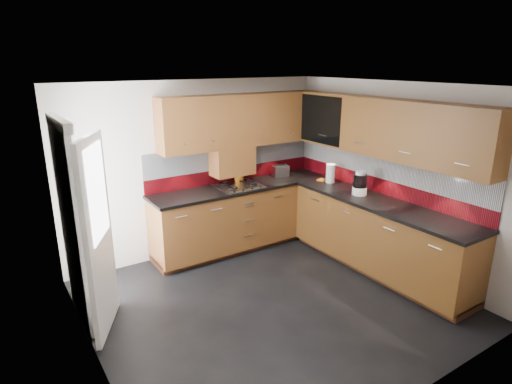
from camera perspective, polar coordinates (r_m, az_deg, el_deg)
room at (r=4.44m, az=2.35°, el=2.25°), size 4.00×3.80×2.64m
base_cabinets at (r=5.93m, az=6.61°, el=-4.73°), size 2.70×3.20×0.95m
countertop at (r=5.75m, az=6.76°, el=-0.34°), size 2.72×3.22×0.04m
backsplash at (r=5.98m, az=7.13°, el=3.20°), size 2.70×3.20×0.54m
upper_cabinets at (r=5.72m, az=7.96°, el=8.96°), size 2.50×3.20×0.72m
extractor_hood at (r=6.06m, az=-3.21°, el=4.18°), size 0.60×0.33×0.40m
glass_cabinet at (r=6.24m, az=9.61°, el=9.81°), size 0.32×0.80×0.66m
back_door at (r=4.58m, az=-22.08°, el=-4.70°), size 0.42×1.19×2.04m
gas_hob at (r=6.01m, az=-2.36°, el=0.87°), size 0.61×0.53×0.05m
utensil_pot at (r=6.20m, az=-2.29°, el=2.21°), size 0.13×0.13×0.46m
toaster at (r=6.54m, az=3.27°, el=2.84°), size 0.26×0.18×0.17m
food_processor at (r=5.77m, az=13.68°, el=1.04°), size 0.19×0.19×0.32m
paper_towel at (r=6.27m, az=9.90°, el=2.46°), size 0.16×0.16×0.27m
orange_cloth at (r=6.38m, az=8.81°, el=1.59°), size 0.17×0.16×0.01m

